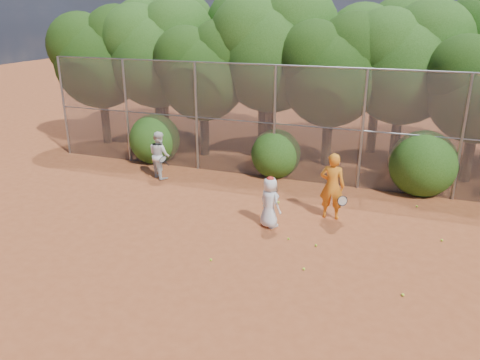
% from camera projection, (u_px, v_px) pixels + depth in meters
% --- Properties ---
extents(ground, '(80.00, 80.00, 0.00)m').
position_uv_depth(ground, '(243.00, 260.00, 11.38)').
color(ground, brown).
rests_on(ground, ground).
extents(fence_back, '(20.05, 0.09, 4.03)m').
position_uv_depth(fence_back, '(299.00, 124.00, 16.01)').
color(fence_back, gray).
rests_on(fence_back, ground).
extents(tree_0, '(4.38, 3.81, 6.00)m').
position_uv_depth(tree_0, '(101.00, 54.00, 20.18)').
color(tree_0, black).
rests_on(tree_0, ground).
extents(tree_1, '(4.64, 4.03, 6.35)m').
position_uv_depth(tree_1, '(157.00, 49.00, 19.73)').
color(tree_1, black).
rests_on(tree_1, ground).
extents(tree_2, '(3.99, 3.47, 5.47)m').
position_uv_depth(tree_2, '(205.00, 68.00, 18.50)').
color(tree_2, black).
rests_on(tree_2, ground).
extents(tree_3, '(4.89, 4.26, 6.70)m').
position_uv_depth(tree_3, '(273.00, 46.00, 18.31)').
color(tree_3, black).
rests_on(tree_3, ground).
extents(tree_4, '(4.19, 3.64, 5.73)m').
position_uv_depth(tree_4, '(333.00, 67.00, 17.18)').
color(tree_4, black).
rests_on(tree_4, ground).
extents(tree_5, '(4.51, 3.92, 6.17)m').
position_uv_depth(tree_5, '(406.00, 59.00, 16.99)').
color(tree_5, black).
rests_on(tree_5, ground).
extents(tree_9, '(4.83, 4.20, 6.62)m').
position_uv_depth(tree_9, '(163.00, 41.00, 22.03)').
color(tree_9, black).
rests_on(tree_9, ground).
extents(tree_10, '(5.15, 4.48, 7.06)m').
position_uv_depth(tree_10, '(265.00, 37.00, 20.49)').
color(tree_10, black).
rests_on(tree_10, ground).
extents(tree_11, '(4.64, 4.03, 6.35)m').
position_uv_depth(tree_11, '(382.00, 52.00, 18.68)').
color(tree_11, black).
rests_on(tree_11, ground).
extents(bush_0, '(2.00, 2.00, 2.00)m').
position_uv_depth(bush_0, '(155.00, 137.00, 18.53)').
color(bush_0, '#1F4511').
rests_on(bush_0, ground).
extents(bush_1, '(1.80, 1.80, 1.80)m').
position_uv_depth(bush_1, '(276.00, 152.00, 16.96)').
color(bush_1, '#1F4511').
rests_on(bush_1, ground).
extents(bush_2, '(2.20, 2.20, 2.20)m').
position_uv_depth(bush_2, '(423.00, 161.00, 15.27)').
color(bush_2, '#1F4511').
rests_on(bush_2, ground).
extents(player_yellow, '(0.86, 0.55, 1.97)m').
position_uv_depth(player_yellow, '(332.00, 186.00, 13.40)').
color(player_yellow, orange).
rests_on(player_yellow, ground).
extents(player_teen, '(0.85, 0.76, 1.48)m').
position_uv_depth(player_teen, '(270.00, 202.00, 12.92)').
color(player_teen, silver).
rests_on(player_teen, ground).
extents(player_white, '(1.04, 0.99, 1.70)m').
position_uv_depth(player_white, '(159.00, 155.00, 16.75)').
color(player_white, silver).
rests_on(player_white, ground).
extents(ball_0, '(0.07, 0.07, 0.07)m').
position_uv_depth(ball_0, '(316.00, 245.00, 12.03)').
color(ball_0, '#B0D126').
rests_on(ball_0, ground).
extents(ball_1, '(0.07, 0.07, 0.07)m').
position_uv_depth(ball_1, '(442.00, 240.00, 12.29)').
color(ball_1, '#B0D126').
rests_on(ball_1, ground).
extents(ball_2, '(0.07, 0.07, 0.07)m').
position_uv_depth(ball_2, '(304.00, 269.00, 10.93)').
color(ball_2, '#B0D126').
rests_on(ball_2, ground).
extents(ball_3, '(0.07, 0.07, 0.07)m').
position_uv_depth(ball_3, '(403.00, 295.00, 9.94)').
color(ball_3, '#B0D126').
rests_on(ball_3, ground).
extents(ball_4, '(0.07, 0.07, 0.07)m').
position_uv_depth(ball_4, '(289.00, 239.00, 12.37)').
color(ball_4, '#B0D126').
rests_on(ball_4, ground).
extents(ball_5, '(0.07, 0.07, 0.07)m').
position_uv_depth(ball_5, '(417.00, 206.00, 14.42)').
color(ball_5, '#B0D126').
rests_on(ball_5, ground).
extents(ball_6, '(0.07, 0.07, 0.07)m').
position_uv_depth(ball_6, '(211.00, 260.00, 11.33)').
color(ball_6, '#B0D126').
rests_on(ball_6, ground).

